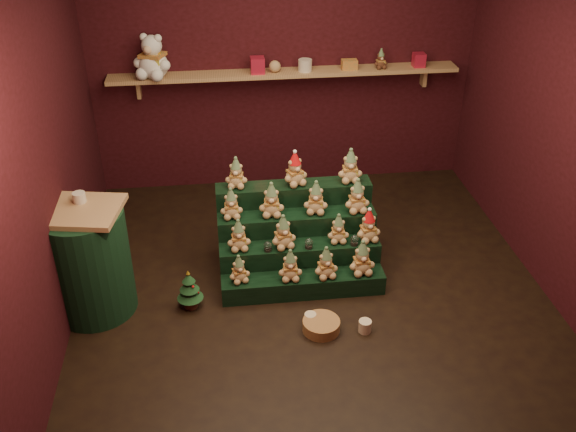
{
  "coord_description": "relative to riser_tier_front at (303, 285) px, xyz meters",
  "views": [
    {
      "loc": [
        -0.74,
        -4.47,
        3.45
      ],
      "look_at": [
        -0.17,
        0.25,
        0.57
      ],
      "focal_mm": 40.0,
      "sensor_mm": 36.0,
      "label": 1
    }
  ],
  "objects": [
    {
      "name": "teddy_3",
      "position": [
        0.5,
        -0.0,
        0.25
      ],
      "size": [
        0.24,
        0.21,
        0.31
      ],
      "primitive_type": null,
      "rotation": [
        0.0,
        0.0,
        0.07
      ],
      "color": "tan",
      "rests_on": "riser_tier_front"
    },
    {
      "name": "wicker_basket",
      "position": [
        0.08,
        -0.49,
        -0.04
      ],
      "size": [
        0.39,
        0.39,
        0.09
      ],
      "primitive_type": "cylinder",
      "rotation": [
        0.0,
        0.0,
        0.38
      ],
      "color": "#A77243",
      "rests_on": "ground"
    },
    {
      "name": "teddy_14",
      "position": [
        0.51,
        0.66,
        0.78
      ],
      "size": [
        0.23,
        0.2,
        0.31
      ],
      "primitive_type": null,
      "rotation": [
        0.0,
        0.0,
        -0.03
      ],
      "color": "tan",
      "rests_on": "riser_tier_back"
    },
    {
      "name": "left_wall",
      "position": [
        -1.97,
        0.11,
        1.31
      ],
      "size": [
        0.1,
        4.0,
        2.8
      ],
      "primitive_type": "cube",
      "color": "black",
      "rests_on": "ground"
    },
    {
      "name": "snow_globe_b",
      "position": [
        0.07,
        0.16,
        0.32
      ],
      "size": [
        0.07,
        0.07,
        0.09
      ],
      "color": "black",
      "rests_on": "riser_tier_midfront"
    },
    {
      "name": "gift_tin_cream",
      "position": [
        0.28,
        1.96,
        1.29
      ],
      "size": [
        0.14,
        0.14,
        0.12
      ],
      "primitive_type": "cylinder",
      "color": "beige",
      "rests_on": "back_shelf"
    },
    {
      "name": "scarf_gift_box",
      "position": [
        0.74,
        1.96,
        1.28
      ],
      "size": [
        0.16,
        0.1,
        0.1
      ],
      "primitive_type": "cube",
      "color": "orange",
      "rests_on": "back_shelf"
    },
    {
      "name": "teddy_0",
      "position": [
        -0.54,
        0.01,
        0.21
      ],
      "size": [
        0.21,
        0.2,
        0.25
      ],
      "primitive_type": null,
      "rotation": [
        0.0,
        0.0,
        0.27
      ],
      "color": "tan",
      "rests_on": "riser_tier_front"
    },
    {
      "name": "teddy_12",
      "position": [
        -0.51,
        0.68,
        0.77
      ],
      "size": [
        0.22,
        0.21,
        0.28
      ],
      "primitive_type": null,
      "rotation": [
        0.0,
        0.0,
        -0.17
      ],
      "color": "tan",
      "rests_on": "riser_tier_back"
    },
    {
      "name": "teddy_1",
      "position": [
        -0.11,
        -0.01,
        0.23
      ],
      "size": [
        0.21,
        0.19,
        0.28
      ],
      "primitive_type": null,
      "rotation": [
        0.0,
        0.0,
        -0.05
      ],
      "color": "tan",
      "rests_on": "riser_tier_front"
    },
    {
      "name": "gift_tin_red_a",
      "position": [
        -0.2,
        1.96,
        1.31
      ],
      "size": [
        0.14,
        0.14,
        0.16
      ],
      "primitive_type": "cube",
      "color": "#B51B36",
      "rests_on": "back_shelf"
    },
    {
      "name": "teddy_13",
      "position": [
        0.01,
        0.66,
        0.78
      ],
      "size": [
        0.28,
        0.26,
        0.31
      ],
      "primitive_type": null,
      "rotation": [
        0.0,
        0.0,
        0.38
      ],
      "color": "tan",
      "rests_on": "riser_tier_back"
    },
    {
      "name": "riser_tier_midback",
      "position": [
        0.0,
        0.44,
        0.18
      ],
      "size": [
        1.4,
        0.22,
        0.54
      ],
      "primitive_type": "cube",
      "color": "black",
      "rests_on": "ground"
    },
    {
      "name": "riser_tier_midfront",
      "position": [
        0.0,
        0.22,
        0.09
      ],
      "size": [
        1.4,
        0.22,
        0.36
      ],
      "primitive_type": "cube",
      "color": "black",
      "rests_on": "ground"
    },
    {
      "name": "teddy_9",
      "position": [
        -0.22,
        0.45,
        0.6
      ],
      "size": [
        0.23,
        0.21,
        0.31
      ],
      "primitive_type": null,
      "rotation": [
        0.0,
        0.0,
        -0.07
      ],
      "color": "tan",
      "rests_on": "riser_tier_midback"
    },
    {
      "name": "back_wall",
      "position": [
        0.08,
        2.16,
        1.31
      ],
      "size": [
        4.0,
        0.1,
        2.8
      ],
      "primitive_type": "cube",
      "color": "black",
      "rests_on": "ground"
    },
    {
      "name": "teddy_8",
      "position": [
        -0.57,
        0.46,
        0.59
      ],
      "size": [
        0.2,
        0.18,
        0.27
      ],
      "primitive_type": null,
      "rotation": [
        0.0,
        0.0,
        0.02
      ],
      "color": "tan",
      "rests_on": "riser_tier_midback"
    },
    {
      "name": "mug_right",
      "position": [
        0.42,
        -0.54,
        -0.04
      ],
      "size": [
        0.1,
        0.1,
        0.1
      ],
      "primitive_type": "cylinder",
      "color": "beige",
      "rests_on": "ground"
    },
    {
      "name": "teddy_5",
      "position": [
        -0.15,
        0.21,
        0.42
      ],
      "size": [
        0.26,
        0.24,
        0.3
      ],
      "primitive_type": null,
      "rotation": [
        0.0,
        0.0,
        0.27
      ],
      "color": "tan",
      "rests_on": "riser_tier_midfront"
    },
    {
      "name": "right_wall",
      "position": [
        2.13,
        0.11,
        1.31
      ],
      "size": [
        0.1,
        4.0,
        2.8
      ],
      "primitive_type": "cube",
      "color": "black",
      "rests_on": "ground"
    },
    {
      "name": "riser_tier_back",
      "position": [
        0.0,
        0.66,
        0.27
      ],
      "size": [
        1.4,
        0.22,
        0.72
      ],
      "primitive_type": "cube",
      "color": "black",
      "rests_on": "ground"
    },
    {
      "name": "shelf_plush_ball",
      "position": [
        -0.03,
        1.96,
        1.29
      ],
      "size": [
        0.12,
        0.12,
        0.12
      ],
      "primitive_type": "sphere",
      "color": "tan",
      "rests_on": "back_shelf"
    },
    {
      "name": "riser_tier_front",
      "position": [
        0.0,
        0.0,
        0.0
      ],
      "size": [
        1.4,
        0.22,
        0.18
      ],
      "primitive_type": "cube",
      "color": "black",
      "rests_on": "ground"
    },
    {
      "name": "brown_bear",
      "position": [
        1.07,
        1.95,
        1.33
      ],
      "size": [
        0.16,
        0.15,
        0.2
      ],
      "primitive_type": null,
      "rotation": [
        0.0,
        0.0,
        0.15
      ],
      "color": "#512A1B",
      "rests_on": "back_shelf"
    },
    {
      "name": "front_wall",
      "position": [
        0.08,
        -1.94,
        1.31
      ],
      "size": [
        4.0,
        0.1,
        2.8
      ],
      "primitive_type": "cube",
      "color": "black",
      "rests_on": "ground"
    },
    {
      "name": "teddy_4",
      "position": [
        -0.53,
        0.22,
        0.41
      ],
      "size": [
        0.21,
        0.19,
        0.28
      ],
      "primitive_type": null,
      "rotation": [
        0.0,
        0.0,
        0.05
      ],
      "color": "tan",
      "rests_on": "riser_tier_midfront"
    },
    {
      "name": "ground",
      "position": [
        0.08,
        0.11,
        -0.09
      ],
      "size": [
        4.0,
        4.0,
        0.0
      ],
      "primitive_type": "plane",
      "color": "black",
      "rests_on": "ground"
    },
    {
      "name": "snow_globe_c",
      "position": [
        0.47,
        0.16,
        0.32
      ],
      "size": [
        0.07,
        0.07,
        0.09
      ],
      "color": "black",
      "rests_on": "riser_tier_midfront"
    },
    {
      "name": "table_ornament",
      "position": [
        -1.75,
        0.12,
        0.92
      ],
      "size": [
        0.1,
        0.1,
        0.08
      ],
      "primitive_type": "cylinder",
      "color": "beige",
      "rests_on": "side_table"
    },
    {
      "name": "teddy_2",
      "position": [
        0.19,
        -0.02,
        0.23
      ],
      "size": [
        0.23,
        0.22,
        0.28
      ],
      "primitive_type": null,
      "rotation": [
        0.0,
        0.0,
        0.18
      ],
      "color": "tan",
      "rests_on": "riser_tier_front"
    },
    {
      "name": "teddy_7",
      "position": [
        0.6,
        0.22,
        0.42
      ],
      "size": [
        0.24,
        0.22,
        0.3
      ],
      "primitive_type": null,
      "rotation": [
        0.0,
        0.0,
        0.14
      ],
      "color": "tan",
      "rests_on": "riser_tier_midfront"
    },
    {
      "name": "teddy_10",
      "position": [
        0.17,
        0.45,
        0.6
      ],
      "size": [
        0.24,
        0.23,
        0.3
      ],
      "primitive_type": null,
      "rotation": [
        0.0,
        0.0,
        -0.18
      ],
      "color": "tan",
      "rests_on": "riser_tier_midback"
    },
    {
      "name": "gift_tin_red_b",
      "position": [
        1.48,
        1.96,
        1.3
      ],
      "size": [
        0.12,
        0.12,
        0.14
      ],
      "primitive_type": "cube",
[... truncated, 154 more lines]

